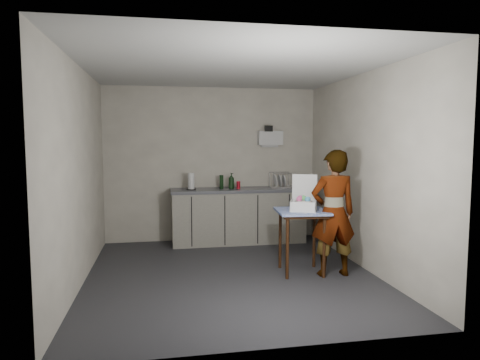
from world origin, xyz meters
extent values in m
plane|color=#25252A|center=(0.00, 0.00, 0.00)|extent=(4.00, 4.00, 0.00)
cube|color=beige|center=(0.00, 1.99, 1.30)|extent=(3.60, 0.02, 2.60)
cube|color=beige|center=(1.79, 0.00, 1.30)|extent=(0.02, 4.00, 2.60)
cube|color=beige|center=(-1.79, 0.00, 1.30)|extent=(0.02, 4.00, 2.60)
cube|color=silver|center=(0.00, 0.00, 2.60)|extent=(3.60, 4.00, 0.01)
cube|color=black|center=(0.40, 1.70, 0.04)|extent=(2.20, 0.52, 0.08)
cube|color=#ABA798|center=(0.40, 1.70, 0.43)|extent=(2.20, 0.58, 0.86)
cube|color=#54575F|center=(0.40, 1.70, 0.89)|extent=(2.24, 0.62, 0.05)
cube|color=black|center=(-0.40, 1.41, 0.43)|extent=(0.02, 0.01, 0.80)
cube|color=black|center=(0.13, 1.41, 0.43)|extent=(0.02, 0.01, 0.80)
cube|color=black|center=(0.67, 1.41, 0.43)|extent=(0.01, 0.01, 0.80)
cube|color=black|center=(1.20, 1.41, 0.43)|extent=(0.02, 0.01, 0.80)
cube|color=white|center=(1.00, 1.92, 1.75)|extent=(0.42, 0.16, 0.24)
cube|color=white|center=(1.00, 1.97, 1.61)|extent=(0.30, 0.06, 0.04)
cube|color=black|center=(0.95, 1.83, 1.91)|extent=(0.14, 0.02, 0.10)
cylinder|color=#341B0B|center=(0.66, -0.30, 0.38)|extent=(0.04, 0.04, 0.75)
cylinder|color=#341B0B|center=(1.12, -0.34, 0.38)|extent=(0.04, 0.04, 0.75)
cylinder|color=#341B0B|center=(0.70, 0.16, 0.38)|extent=(0.04, 0.04, 0.75)
cylinder|color=#341B0B|center=(1.16, 0.12, 0.38)|extent=(0.04, 0.04, 0.75)
cube|color=#341B0B|center=(0.91, -0.09, 0.77)|extent=(0.60, 0.60, 0.04)
cube|color=#1C42AA|center=(0.91, -0.09, 0.81)|extent=(0.68, 0.68, 0.03)
imported|color=#B2A593|center=(1.26, -0.26, 0.80)|extent=(0.59, 0.39, 1.60)
imported|color=black|center=(0.28, 1.66, 1.04)|extent=(0.13, 0.13, 0.26)
cylinder|color=red|center=(0.40, 1.69, 0.97)|extent=(0.06, 0.06, 0.12)
cylinder|color=black|center=(0.12, 1.70, 1.02)|extent=(0.07, 0.07, 0.23)
cylinder|color=black|center=(-0.38, 1.65, 0.92)|extent=(0.15, 0.15, 0.01)
cylinder|color=white|center=(-0.38, 1.65, 1.05)|extent=(0.11, 0.11, 0.26)
cube|color=silver|center=(1.14, 1.71, 0.92)|extent=(0.38, 0.28, 0.02)
cylinder|color=silver|center=(0.97, 1.59, 1.05)|extent=(0.01, 0.01, 0.24)
cylinder|color=silver|center=(1.31, 1.59, 1.05)|extent=(0.01, 0.01, 0.24)
cylinder|color=silver|center=(0.97, 1.84, 1.05)|extent=(0.01, 0.01, 0.24)
cylinder|color=silver|center=(1.31, 1.84, 1.05)|extent=(0.01, 0.01, 0.24)
cylinder|color=white|center=(1.04, 1.71, 1.03)|extent=(0.05, 0.21, 0.21)
cylinder|color=white|center=(1.12, 1.71, 1.03)|extent=(0.05, 0.21, 0.21)
cylinder|color=white|center=(1.19, 1.71, 1.03)|extent=(0.05, 0.21, 0.21)
cube|color=white|center=(0.92, -0.13, 0.83)|extent=(0.42, 0.42, 0.01)
cube|color=white|center=(0.86, -0.27, 0.89)|extent=(0.30, 0.13, 0.12)
cube|color=white|center=(0.98, 0.02, 0.89)|extent=(0.30, 0.13, 0.12)
cube|color=white|center=(0.77, -0.07, 0.89)|extent=(0.13, 0.30, 0.12)
cube|color=white|center=(1.06, -0.19, 0.89)|extent=(0.13, 0.30, 0.12)
cube|color=white|center=(0.98, 0.03, 1.11)|extent=(0.30, 0.14, 0.32)
cylinder|color=white|center=(0.92, -0.13, 0.89)|extent=(0.21, 0.21, 0.12)
sphere|color=#F55AA6|center=(0.85, -0.14, 0.97)|extent=(0.07, 0.07, 0.07)
sphere|color=#52A9E0|center=(0.95, -0.19, 0.97)|extent=(0.07, 0.07, 0.07)
sphere|color=#5FE76B|center=(0.94, -0.08, 0.97)|extent=(0.07, 0.07, 0.07)
sphere|color=#F55AA6|center=(0.89, -0.06, 0.97)|extent=(0.07, 0.07, 0.07)
camera|label=1|loc=(-0.84, -5.27, 1.71)|focal=32.00mm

